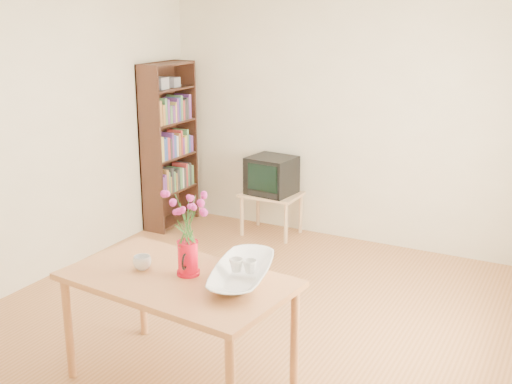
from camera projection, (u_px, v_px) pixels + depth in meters
The scene contains 11 objects.
room at pixel (240, 162), 4.58m from camera, with size 4.50×4.50×4.50m.
table at pixel (178, 289), 4.03m from camera, with size 1.50×0.95×0.75m.
tv_stand at pixel (271, 200), 6.83m from camera, with size 0.60×0.45×0.46m.
bookshelf at pixel (169, 151), 7.04m from camera, with size 0.28×0.70×1.80m.
pitcher at pixel (188, 259), 4.02m from camera, with size 0.15×0.22×0.22m.
flowers at pixel (187, 215), 3.93m from camera, with size 0.25×0.25×0.36m, color #B92B86, non-canonical shape.
mug at pixel (142, 263), 4.11m from camera, with size 0.12×0.12×0.09m, color white.
bowl at pixel (242, 243), 3.91m from camera, with size 0.50×0.50×0.47m, color white.
teacup_a at pixel (236, 249), 3.94m from camera, with size 0.08×0.08×0.07m, color white.
teacup_b at pixel (250, 250), 3.92m from camera, with size 0.08×0.08×0.07m, color white.
television at pixel (272, 175), 6.77m from camera, with size 0.49×0.47×0.39m.
Camera 1 is at (2.22, -3.88, 2.39)m, focal length 45.00 mm.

